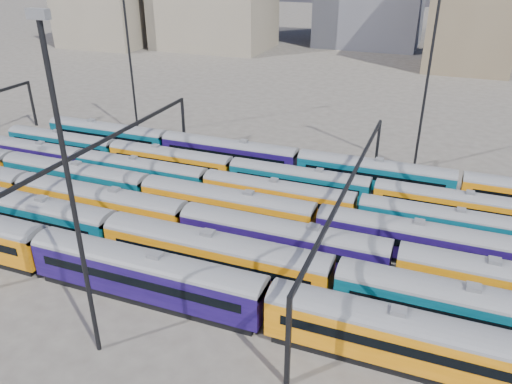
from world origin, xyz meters
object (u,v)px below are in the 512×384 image
(rake_0, at_px, (414,336))
(mast_2, at_px, (71,192))
(rake_1, at_px, (334,278))
(rake_2, at_px, (282,237))

(rake_0, xyz_separation_m, mast_2, (-23.16, -7.00, 11.00))
(rake_1, bearing_deg, rake_2, 142.11)
(mast_2, bearing_deg, rake_2, 60.52)
(rake_2, bearing_deg, rake_1, -37.89)
(rake_0, relative_size, rake_2, 1.05)
(rake_1, height_order, mast_2, mast_2)
(rake_2, distance_m, mast_2, 22.49)
(rake_1, xyz_separation_m, rake_2, (-6.42, 5.00, -0.15))
(rake_0, height_order, mast_2, mast_2)
(rake_0, relative_size, mast_2, 4.46)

